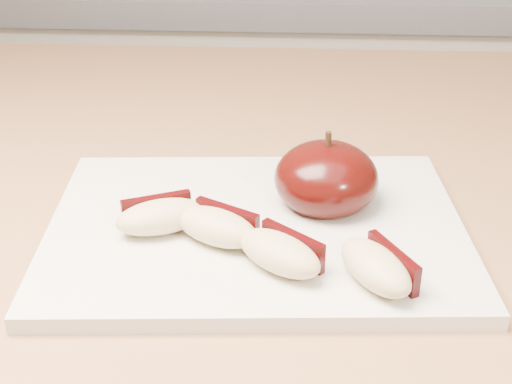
{
  "coord_description": "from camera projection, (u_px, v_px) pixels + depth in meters",
  "views": [
    {
      "loc": [
        -0.01,
        -0.08,
        1.18
      ],
      "look_at": [
        -0.04,
        0.36,
        0.94
      ],
      "focal_mm": 50.0,
      "sensor_mm": 36.0,
      "label": 1
    }
  ],
  "objects": [
    {
      "name": "back_cabinet",
      "position": [
        298.0,
        197.0,
        1.46
      ],
      "size": [
        2.4,
        0.62,
        0.94
      ],
      "color": "silver",
      "rests_on": "ground"
    },
    {
      "name": "apple_wedge_b",
      "position": [
        218.0,
        226.0,
        0.49
      ],
      "size": [
        0.07,
        0.06,
        0.02
      ],
      "rotation": [
        0.0,
        0.0,
        -0.5
      ],
      "color": "tan",
      "rests_on": "cutting_board"
    },
    {
      "name": "cutting_board",
      "position": [
        256.0,
        230.0,
        0.52
      ],
      "size": [
        0.31,
        0.24,
        0.01
      ],
      "primitive_type": "cube",
      "rotation": [
        0.0,
        0.0,
        0.07
      ],
      "color": "beige",
      "rests_on": "island_counter"
    },
    {
      "name": "apple_wedge_c",
      "position": [
        281.0,
        252.0,
        0.46
      ],
      "size": [
        0.07,
        0.06,
        0.02
      ],
      "rotation": [
        0.0,
        0.0,
        -0.69
      ],
      "color": "tan",
      "rests_on": "cutting_board"
    },
    {
      "name": "apple_half",
      "position": [
        326.0,
        179.0,
        0.53
      ],
      "size": [
        0.09,
        0.09,
        0.07
      ],
      "rotation": [
        0.0,
        0.0,
        -0.14
      ],
      "color": "black",
      "rests_on": "cutting_board"
    },
    {
      "name": "apple_wedge_a",
      "position": [
        160.0,
        216.0,
        0.5
      ],
      "size": [
        0.07,
        0.05,
        0.02
      ],
      "rotation": [
        0.0,
        0.0,
        0.41
      ],
      "color": "tan",
      "rests_on": "cutting_board"
    },
    {
      "name": "apple_wedge_d",
      "position": [
        377.0,
        266.0,
        0.44
      ],
      "size": [
        0.06,
        0.07,
        0.02
      ],
      "rotation": [
        0.0,
        0.0,
        -1.06
      ],
      "color": "tan",
      "rests_on": "cutting_board"
    }
  ]
}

